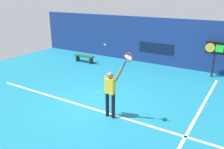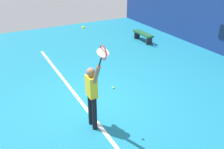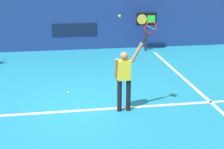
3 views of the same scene
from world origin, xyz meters
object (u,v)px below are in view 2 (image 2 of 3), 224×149
object	(u,v)px
tennis_player	(92,93)
tennis_racket	(103,54)
tennis_ball	(83,28)
spare_ball	(113,88)
court_bench	(143,35)
water_bottle	(154,45)

from	to	relation	value
tennis_player	tennis_racket	distance (m)	1.43
tennis_racket	tennis_ball	xyz separation A→B (m)	(-0.82, -0.07, 0.35)
tennis_racket	spare_ball	bearing A→B (deg)	146.82
tennis_racket	spare_ball	distance (m)	3.45
tennis_racket	tennis_ball	world-z (taller)	tennis_ball
tennis_racket	spare_ball	world-z (taller)	tennis_racket
tennis_player	spare_ball	xyz separation A→B (m)	(-1.53, 1.43, -0.98)
tennis_ball	court_bench	distance (m)	7.64
water_bottle	tennis_player	bearing A→B (deg)	-50.52
tennis_ball	court_bench	bearing A→B (deg)	134.13
tennis_ball	court_bench	size ratio (longest dim) A/B	0.05
spare_ball	court_bench	bearing A→B (deg)	134.79
tennis_racket	court_bench	world-z (taller)	tennis_racket
water_bottle	tennis_racket	bearing A→B (deg)	-46.44
court_bench	spare_ball	distance (m)	5.26
tennis_ball	spare_ball	xyz separation A→B (m)	(-1.38, 1.51, -2.60)
court_bench	tennis_ball	bearing A→B (deg)	-45.87
tennis_player	tennis_ball	world-z (taller)	tennis_ball
tennis_player	tennis_ball	xyz separation A→B (m)	(-0.16, -0.08, 1.63)
tennis_player	water_bottle	bearing A→B (deg)	129.48
water_bottle	tennis_ball	bearing A→B (deg)	-51.99
court_bench	tennis_player	bearing A→B (deg)	-44.58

